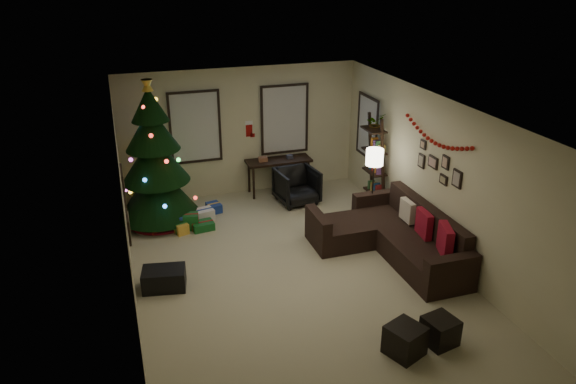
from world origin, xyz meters
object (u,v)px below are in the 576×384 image
at_px(christmas_tree, 155,164).
at_px(bookshelf, 376,165).
at_px(sofa, 393,237).
at_px(desk_chair, 297,186).
at_px(desk, 279,163).

xyz_separation_m(christmas_tree, bookshelf, (4.17, -0.78, -0.23)).
height_order(christmas_tree, bookshelf, christmas_tree).
distance_m(sofa, desk_chair, 2.65).
height_order(sofa, bookshelf, bookshelf).
xyz_separation_m(christmas_tree, sofa, (3.71, -2.47, -0.90)).
relative_size(desk, bookshelf, 0.71).
relative_size(christmas_tree, desk_chair, 3.83).
bearing_deg(desk_chair, christmas_tree, 172.90).
height_order(christmas_tree, desk_chair, christmas_tree).
bearing_deg(desk, christmas_tree, -165.80).
distance_m(desk, desk_chair, 0.74).
bearing_deg(bookshelf, christmas_tree, 169.39).
xyz_separation_m(desk, desk_chair, (0.19, -0.65, -0.29)).
bearing_deg(desk_chair, bookshelf, -37.34).
xyz_separation_m(desk, bookshelf, (1.56, -1.44, 0.29)).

